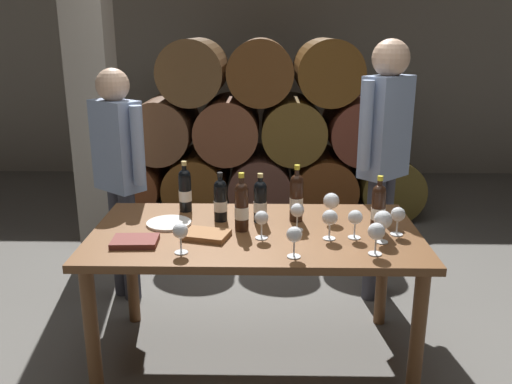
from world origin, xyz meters
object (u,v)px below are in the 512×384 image
Objects in this scene: serving_plate at (169,223)px; tasting_notebook at (135,241)px; leather_ledger at (206,235)px; wine_glass_7 at (262,219)px; wine_bottle_3 at (220,200)px; wine_bottle_0 at (378,207)px; wine_bottle_1 at (242,206)px; sommelier_presenting at (384,148)px; wine_glass_3 at (294,236)px; wine_bottle_5 at (296,197)px; taster_seated_left at (119,166)px; dining_table at (255,247)px; wine_glass_4 at (297,211)px; wine_glass_5 at (376,232)px; wine_glass_1 at (383,220)px; wine_bottle_2 at (260,201)px; wine_bottle_4 at (185,190)px; wine_glass_9 at (355,218)px; wine_glass_2 at (180,232)px; wine_glass_0 at (331,202)px; wine_glass_6 at (330,219)px; wine_glass_8 at (398,215)px.

tasting_notebook is at bearing -112.92° from serving_plate.
leather_ledger is at bearing -40.08° from serving_plate.
wine_glass_7 is at bearing -21.06° from serving_plate.
wine_bottle_3 is 0.30m from serving_plate.
wine_bottle_1 is at bearing -178.85° from wine_bottle_0.
wine_glass_3 is at bearing -119.99° from sommelier_presenting.
taster_seated_left is (-1.11, 0.56, 0.03)m from wine_bottle_5.
wine_glass_4 is (0.22, 0.01, 0.20)m from dining_table.
wine_glass_5 is 1.16m from tasting_notebook.
wine_glass_1 is 0.16m from wine_glass_5.
wine_glass_4 is at bearing 2.52° from dining_table.
wine_bottle_5 reaches higher than wine_glass_3.
wine_bottle_2 is 1.13× the size of serving_plate.
wine_glass_9 is at bearing -24.11° from wine_bottle_4.
wine_glass_2 and wine_glass_9 have the same top height.
wine_bottle_2 is 0.70m from tasting_notebook.
wine_glass_0 is at bearing 30.79° from wine_glass_2.
wine_bottle_5 is 2.06× the size of wine_glass_6.
wine_bottle_0 is 1.33× the size of tasting_notebook.
wine_glass_2 reaches higher than serving_plate.
wine_glass_4 is at bearing 138.47° from wine_glass_5.
wine_glass_2 is 0.28m from tasting_notebook.
wine_glass_2 is (-0.56, -0.46, -0.03)m from wine_bottle_5.
wine_bottle_1 reaches higher than wine_glass_3.
wine_glass_2 is 1.09m from wine_glass_8.
sommelier_presenting reaches higher than wine_glass_9.
wine_glass_5 reaches higher than wine_glass_4.
wine_glass_6 is 0.87m from serving_plate.
wine_glass_2 is 0.53m from wine_glass_3.
leather_ledger is (-0.27, -0.24, -0.10)m from wine_bottle_2.
wine_bottle_1 is 1.05× the size of wine_bottle_4.
wine_bottle_3 is at bearing 160.93° from wine_glass_4.
taster_seated_left is at bearing 154.67° from wine_glass_8.
wine_bottle_4 is at bearing 142.57° from dining_table.
wine_glass_2 is 0.95× the size of wine_glass_5.
leather_ledger is 0.29m from serving_plate.
wine_glass_5 reaches higher than wine_glass_6.
wine_glass_1 is 1.11× the size of wine_glass_2.
wine_glass_1 is 0.14m from wine_glass_9.
wine_glass_3 is at bearing -13.72° from leather_ledger.
wine_bottle_5 is 1.25m from taster_seated_left.
wine_bottle_2 is 0.50m from wine_glass_3.
wine_glass_4 is at bearing 0.65° from wine_bottle_1.
wine_bottle_1 is 0.29m from wine_glass_4.
wine_bottle_0 reaches higher than wine_glass_5.
dining_table is at bearing 163.71° from wine_glass_6.
dining_table is 0.67m from wine_bottle_0.
wine_glass_8 is at bearing -6.22° from wine_glass_4.
wine_bottle_1 is 0.41m from wine_glass_2.
wine_glass_9 is 0.67× the size of leather_ledger.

